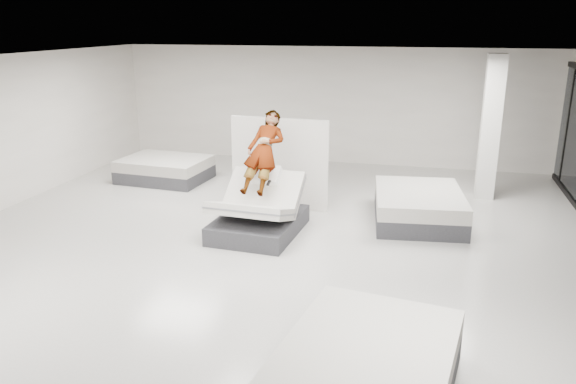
% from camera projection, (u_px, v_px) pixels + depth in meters
% --- Properties ---
extents(room, '(14.00, 14.04, 3.20)m').
position_uv_depth(room, '(256.00, 166.00, 9.11)').
color(room, beige).
rests_on(room, ground).
extents(hero_bed, '(1.56, 2.01, 1.21)m').
position_uv_depth(hero_bed, '(259.00, 214.00, 10.52)').
color(hero_bed, '#3B3C41').
rests_on(hero_bed, floor).
extents(person, '(0.75, 1.66, 1.47)m').
position_uv_depth(person, '(264.00, 166.00, 10.56)').
color(person, slate).
rests_on(person, hero_bed).
extents(remote, '(0.06, 0.14, 0.08)m').
position_uv_depth(remote, '(269.00, 183.00, 10.24)').
color(remote, black).
rests_on(remote, person).
extents(divider_panel, '(2.13, 0.23, 1.93)m').
position_uv_depth(divider_panel, '(279.00, 163.00, 11.88)').
color(divider_panel, white).
rests_on(divider_panel, floor).
extents(flat_bed_right_far, '(1.93, 2.42, 0.62)m').
position_uv_depth(flat_bed_right_far, '(418.00, 206.00, 11.20)').
color(flat_bed_right_far, '#3B3C41').
rests_on(flat_bed_right_far, floor).
extents(flat_bed_right_near, '(2.03, 2.50, 0.63)m').
position_uv_depth(flat_bed_right_near, '(367.00, 371.00, 5.92)').
color(flat_bed_right_near, '#3B3C41').
rests_on(flat_bed_right_near, floor).
extents(flat_bed_left_far, '(2.18, 1.70, 0.57)m').
position_uv_depth(flat_bed_left_far, '(165.00, 169.00, 14.10)').
color(flat_bed_left_far, '#3B3C41').
rests_on(flat_bed_left_far, floor).
extents(column, '(0.40, 0.40, 3.20)m').
position_uv_depth(column, '(490.00, 128.00, 12.34)').
color(column, white).
rests_on(column, floor).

